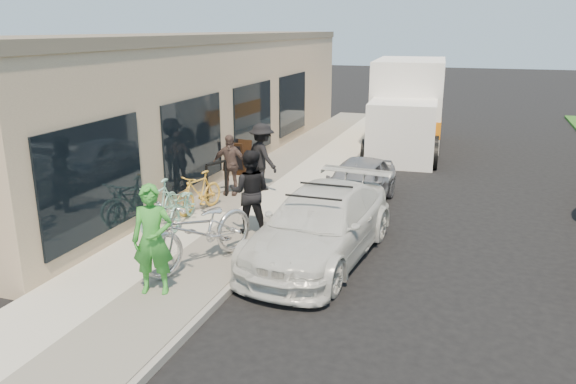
# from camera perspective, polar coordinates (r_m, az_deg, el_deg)

# --- Properties ---
(ground) EXTENTS (120.00, 120.00, 0.00)m
(ground) POSITION_cam_1_polar(r_m,az_deg,el_deg) (10.20, -2.28, -9.18)
(ground) COLOR black
(ground) RESTS_ON ground
(sidewalk) EXTENTS (3.00, 34.00, 0.15)m
(sidewalk) POSITION_cam_1_polar(r_m,az_deg,el_deg) (13.46, -5.66, -2.45)
(sidewalk) COLOR #B5B2A3
(sidewalk) RESTS_ON ground
(curb) EXTENTS (0.12, 34.00, 0.13)m
(curb) POSITION_cam_1_polar(r_m,az_deg,el_deg) (12.93, 0.63, -3.21)
(curb) COLOR gray
(curb) RESTS_ON ground
(storefront) EXTENTS (3.60, 20.00, 4.22)m
(storefront) POSITION_cam_1_polar(r_m,az_deg,el_deg) (18.80, -8.62, 9.23)
(storefront) COLOR #C7AE8A
(storefront) RESTS_ON ground
(bike_rack) EXTENTS (0.31, 0.65, 0.98)m
(bike_rack) POSITION_cam_1_polar(r_m,az_deg,el_deg) (14.47, -7.29, 1.58)
(bike_rack) COLOR black
(bike_rack) RESTS_ON sidewalk
(sandwich_board) EXTENTS (0.69, 0.70, 1.02)m
(sandwich_board) POSITION_cam_1_polar(r_m,az_deg,el_deg) (16.81, -5.11, 3.49)
(sandwich_board) COLOR black
(sandwich_board) RESTS_ON sidewalk
(sedan_white) EXTENTS (2.38, 4.89, 1.41)m
(sedan_white) POSITION_cam_1_polar(r_m,az_deg,el_deg) (11.00, 3.30, -3.38)
(sedan_white) COLOR silver
(sedan_white) RESTS_ON ground
(sedan_silver) EXTENTS (1.66, 3.65, 1.21)m
(sedan_silver) POSITION_cam_1_polar(r_m,az_deg,el_deg) (14.38, 7.12, 0.95)
(sedan_silver) COLOR gray
(sedan_silver) RESTS_ON ground
(moving_truck) EXTENTS (2.92, 6.78, 3.26)m
(moving_truck) POSITION_cam_1_polar(r_m,az_deg,el_deg) (21.66, 12.00, 8.17)
(moving_truck) COLOR white
(moving_truck) RESTS_ON ground
(tandem_bike) EXTENTS (1.78, 2.70, 1.34)m
(tandem_bike) POSITION_cam_1_polar(r_m,az_deg,el_deg) (10.42, -8.91, -3.90)
(tandem_bike) COLOR silver
(tandem_bike) RESTS_ON sidewalk
(woman_rider) EXTENTS (0.78, 0.63, 1.85)m
(woman_rider) POSITION_cam_1_polar(r_m,az_deg,el_deg) (9.42, -13.58, -4.73)
(woman_rider) COLOR green
(woman_rider) RESTS_ON sidewalk
(man_standing) EXTENTS (1.01, 0.86, 1.81)m
(man_standing) POSITION_cam_1_polar(r_m,az_deg,el_deg) (11.90, -3.88, 0.01)
(man_standing) COLOR black
(man_standing) RESTS_ON sidewalk
(cruiser_bike_a) EXTENTS (0.58, 1.75, 1.04)m
(cruiser_bike_a) POSITION_cam_1_polar(r_m,az_deg,el_deg) (12.59, -12.92, -1.29)
(cruiser_bike_a) COLOR #86C7B2
(cruiser_bike_a) RESTS_ON sidewalk
(cruiser_bike_b) EXTENTS (0.91, 1.75, 0.88)m
(cruiser_bike_b) POSITION_cam_1_polar(r_m,az_deg,el_deg) (12.75, -10.62, -1.30)
(cruiser_bike_b) COLOR #86C7B2
(cruiser_bike_b) RESTS_ON sidewalk
(cruiser_bike_c) EXTENTS (0.82, 1.64, 0.95)m
(cruiser_bike_c) POSITION_cam_1_polar(r_m,az_deg,el_deg) (13.55, -9.04, -0.02)
(cruiser_bike_c) COLOR gold
(cruiser_bike_c) RESTS_ON sidewalk
(bystander_a) EXTENTS (1.34, 1.23, 1.81)m
(bystander_a) POSITION_cam_1_polar(r_m,az_deg,el_deg) (15.14, -2.65, 3.60)
(bystander_a) COLOR black
(bystander_a) RESTS_ON sidewalk
(bystander_b) EXTENTS (0.98, 0.52, 1.60)m
(bystander_b) POSITION_cam_1_polar(r_m,az_deg,el_deg) (14.78, -5.95, 2.78)
(bystander_b) COLOR brown
(bystander_b) RESTS_ON sidewalk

